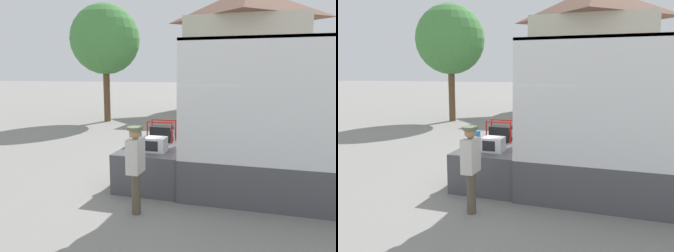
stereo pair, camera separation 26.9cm
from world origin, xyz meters
The scene contains 8 objects.
ground_plane centered at (0.00, 0.00, 0.00)m, with size 160.00×160.00×0.00m, color gray.
tailgate_deck centered at (-0.78, 0.00, 0.46)m, with size 1.56×2.37×0.93m, color #4C4C51.
microwave centered at (-0.66, -0.59, 1.10)m, with size 0.47×0.40×0.34m.
portable_generator centered at (-0.86, 0.58, 1.14)m, with size 0.71×0.44×0.56m.
orange_bucket centered at (-1.36, -0.07, 1.11)m, with size 0.31×0.31×0.37m.
worker_person centered at (-0.62, -1.96, 1.07)m, with size 0.31×0.44×1.73m.
house_backdrop centered at (0.49, 15.99, 4.27)m, with size 7.89×6.84×8.39m.
street_tree centered at (-6.72, 9.12, 4.50)m, with size 3.79×3.79×6.42m.
Camera 1 is at (1.65, -7.63, 2.75)m, focal length 35.00 mm.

